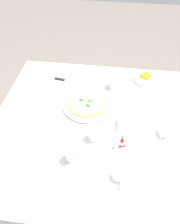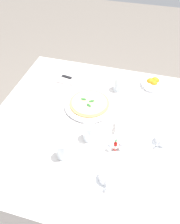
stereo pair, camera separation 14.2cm
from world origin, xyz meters
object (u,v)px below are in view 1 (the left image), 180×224
(water_glass_right_edge, at_px, (94,133))
(citrus_bowl, at_px, (145,78))
(water_glass_left_edge, at_px, (113,82))
(hot_sauce_bottle, at_px, (122,142))
(pizza_plate, at_px, (88,105))
(water_glass_near_right, at_px, (71,153))
(coffee_cup_center_back, at_px, (119,174))
(pizza, at_px, (88,103))
(salt_shaker, at_px, (116,144))
(coffee_cup_far_right, at_px, (165,131))
(menu_card, at_px, (118,122))
(napkin_folded, at_px, (54,80))
(dinner_knife, at_px, (53,78))
(pepper_shaker, at_px, (127,142))

(water_glass_right_edge, distance_m, citrus_bowl, 0.64)
(water_glass_left_edge, distance_m, hot_sauce_bottle, 0.51)
(pizza_plate, relative_size, water_glass_near_right, 2.93)
(pizza_plate, xyz_separation_m, coffee_cup_center_back, (-0.22, 0.48, 0.01))
(pizza, distance_m, salt_shaker, 0.36)
(coffee_cup_far_right, distance_m, water_glass_right_edge, 0.40)
(water_glass_left_edge, relative_size, hot_sauce_bottle, 1.25)
(pizza, height_order, water_glass_left_edge, water_glass_left_edge)
(coffee_cup_far_right, relative_size, water_glass_right_edge, 1.25)
(hot_sauce_bottle, bearing_deg, salt_shaker, 19.65)
(citrus_bowl, relative_size, salt_shaker, 2.67)
(coffee_cup_center_back, height_order, menu_card, menu_card)
(pizza, xyz_separation_m, napkin_folded, (0.28, -0.23, -0.01))
(water_glass_near_right, distance_m, napkin_folded, 0.69)
(salt_shaker, distance_m, menu_card, 0.16)
(pizza_plate, distance_m, dinner_knife, 0.36)
(pizza_plate, relative_size, coffee_cup_center_back, 2.44)
(pizza, relative_size, coffee_cup_center_back, 1.93)
(water_glass_right_edge, relative_size, salt_shaker, 1.84)
(water_glass_left_edge, bearing_deg, coffee_cup_far_right, 129.05)
(water_glass_left_edge, relative_size, menu_card, 1.15)
(water_glass_right_edge, height_order, menu_card, water_glass_right_edge)
(water_glass_left_edge, relative_size, salt_shaker, 1.84)
(water_glass_right_edge, bearing_deg, pizza_plate, -74.42)
(water_glass_right_edge, bearing_deg, citrus_bowl, -117.99)
(water_glass_left_edge, bearing_deg, water_glass_right_edge, 80.69)
(salt_shaker, bearing_deg, water_glass_right_edge, -20.48)
(coffee_cup_far_right, bearing_deg, pizza_plate, -21.03)
(dinner_knife, bearing_deg, salt_shaker, 140.77)
(pizza_plate, height_order, citrus_bowl, citrus_bowl)
(pizza, relative_size, napkin_folded, 1.12)
(pepper_shaker, bearing_deg, salt_shaker, 19.65)
(citrus_bowl, height_order, salt_shaker, citrus_bowl)
(dinner_knife, distance_m, menu_card, 0.61)
(citrus_bowl, distance_m, salt_shaker, 0.64)
(coffee_cup_far_right, xyz_separation_m, citrus_bowl, (0.09, -0.49, -0.00))
(pizza, bearing_deg, napkin_folded, -39.42)
(pizza, distance_m, water_glass_right_edge, 0.27)
(coffee_cup_far_right, xyz_separation_m, coffee_cup_center_back, (0.25, 0.30, -0.00))
(water_glass_left_edge, bearing_deg, coffee_cup_center_back, 95.97)
(dinner_knife, xyz_separation_m, citrus_bowl, (-0.65, -0.08, 0.00))
(pizza_plate, relative_size, salt_shaker, 5.72)
(hot_sauce_bottle, bearing_deg, pepper_shaker, -160.35)
(coffee_cup_far_right, relative_size, salt_shaker, 2.31)
(pizza, bearing_deg, water_glass_near_right, 86.06)
(napkin_folded, bearing_deg, water_glass_left_edge, -179.07)
(napkin_folded, height_order, menu_card, menu_card)
(water_glass_near_right, relative_size, dinner_knife, 0.56)
(coffee_cup_center_back, distance_m, napkin_folded, 0.87)
(water_glass_near_right, bearing_deg, dinner_knife, -68.30)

